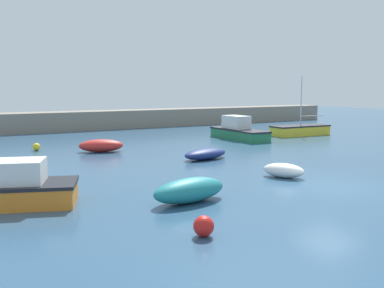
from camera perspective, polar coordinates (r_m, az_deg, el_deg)
ground_plane at (r=18.84m, az=17.90°, el=-5.70°), size 120.00×120.00×0.20m
harbor_breakwater at (r=43.78m, az=-11.54°, el=3.20°), size 56.03×2.89×1.81m
open_tender_yellow at (r=27.99m, az=-12.04°, el=-0.21°), size 3.07×2.19×0.81m
rowboat_white_midwater at (r=24.61m, az=1.81°, el=-1.33°), size 3.19×1.89×0.61m
sailboat_short_mast at (r=38.10m, az=14.23°, el=1.81°), size 5.41×2.04×5.04m
dinghy_near_pier at (r=20.07m, az=12.11°, el=-3.46°), size 1.80×2.15×0.65m
motorboat_grey_hull at (r=34.39m, az=6.19°, el=1.77°), size 1.89×5.86×1.86m
cabin_cruiser_white at (r=16.19m, az=-22.83°, el=-5.57°), size 4.90×3.42×1.61m
rowboat_blue_near at (r=15.43m, az=-0.32°, el=-6.17°), size 3.15×1.63×0.87m
mooring_buoy_yellow at (r=29.72m, az=-20.03°, el=-0.36°), size 0.50×0.50×0.50m
mooring_buoy_red at (r=12.02m, az=1.56°, el=-10.88°), size 0.59×0.59×0.59m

